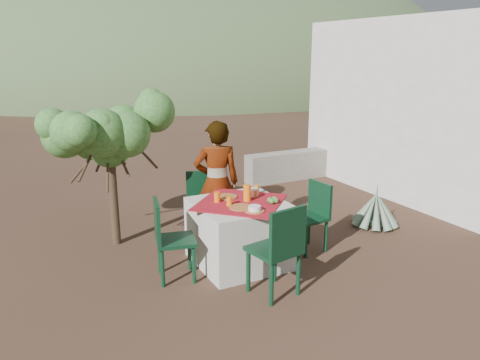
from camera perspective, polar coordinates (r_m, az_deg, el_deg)
name	(u,v)px	position (r m, az deg, el deg)	size (l,w,h in m)	color
ground	(208,290)	(5.12, -3.97, -13.25)	(160.00, 160.00, 0.00)	#332117
table	(240,233)	(5.57, 0.03, -6.42)	(1.30, 1.30, 0.76)	beige
chair_far	(203,201)	(6.34, -4.56, -2.59)	(0.50, 0.50, 0.90)	black
chair_near	(279,247)	(4.77, 4.82, -8.15)	(0.53, 0.53, 0.99)	black
chair_left	(168,236)	(5.19, -8.73, -6.81)	(0.50, 0.50, 0.91)	black
chair_right	(313,213)	(5.97, 8.87, -3.99)	(0.44, 0.44, 0.88)	black
person	(217,183)	(6.05, -2.85, -0.34)	(0.59, 0.39, 1.62)	#8C6651
shrub_tree	(113,140)	(6.13, -15.25, 4.73)	(1.48, 1.45, 1.74)	#413320
agave	(376,210)	(7.04, 16.20, -3.53)	(0.67, 0.68, 0.72)	gray
guesthouse	(448,105)	(9.49, 24.05, 8.33)	(3.20, 4.20, 3.00)	white
stone_wall	(305,164)	(9.49, 7.98, 1.99)	(2.60, 0.35, 0.55)	gray
hill_near_right	(172,80)	(42.50, -8.33, 11.92)	(48.00, 48.00, 20.00)	#324B2A
hill_far_right	(270,73)	(58.35, 3.71, 12.94)	(36.00, 36.00, 14.00)	slate
plate_far	(226,197)	(5.61, -1.68, -2.05)	(0.26, 0.26, 0.01)	brown
plate_near	(240,207)	(5.23, 0.05, -3.34)	(0.26, 0.26, 0.01)	brown
glass_far	(217,197)	(5.43, -2.80, -2.09)	(0.07, 0.07, 0.12)	orange
glass_near	(229,201)	(5.30, -1.31, -2.59)	(0.07, 0.07, 0.11)	orange
juice_pitcher	(247,193)	(5.45, 0.88, -1.57)	(0.09, 0.09, 0.20)	orange
bowl_plate	(255,211)	(5.12, 1.79, -3.78)	(0.22, 0.22, 0.01)	brown
white_bowl	(255,208)	(5.11, 1.79, -3.44)	(0.14, 0.14, 0.05)	white
jar_left	(255,194)	(5.60, 1.87, -1.69)	(0.05, 0.05, 0.08)	orange
jar_right	(257,189)	(5.76, 2.07, -1.11)	(0.07, 0.07, 0.10)	orange
napkin_holder	(255,193)	(5.62, 1.82, -1.57)	(0.08, 0.04, 0.10)	white
fruit_cluster	(273,200)	(5.40, 4.03, -2.48)	(0.13, 0.12, 0.07)	#447C2D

